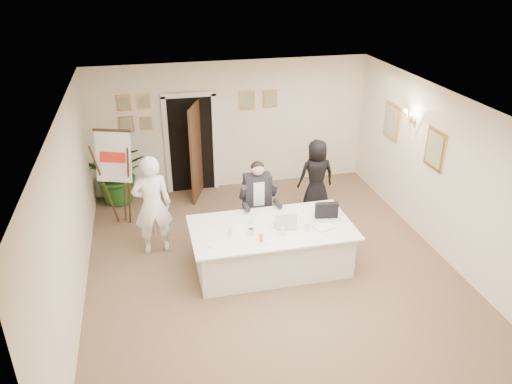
{
  "coord_description": "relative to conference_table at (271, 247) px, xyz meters",
  "views": [
    {
      "loc": [
        -1.84,
        -6.7,
        4.81
      ],
      "look_at": [
        -0.13,
        0.6,
        1.18
      ],
      "focal_mm": 35.0,
      "sensor_mm": 36.0,
      "label": 1
    }
  ],
  "objects": [
    {
      "name": "floor",
      "position": [
        -0.01,
        -0.1,
        -0.39
      ],
      "size": [
        7.0,
        7.0,
        0.0
      ],
      "primitive_type": "plane",
      "color": "brown",
      "rests_on": "ground"
    },
    {
      "name": "ceiling",
      "position": [
        -0.01,
        -0.1,
        2.41
      ],
      "size": [
        6.0,
        7.0,
        0.02
      ],
      "primitive_type": "cube",
      "color": "white",
      "rests_on": "wall_back"
    },
    {
      "name": "wall_back",
      "position": [
        -0.01,
        3.4,
        1.01
      ],
      "size": [
        6.0,
        0.1,
        2.8
      ],
      "primitive_type": "cube",
      "color": "#ECE2C7",
      "rests_on": "floor"
    },
    {
      "name": "wall_front",
      "position": [
        -0.01,
        -3.6,
        1.01
      ],
      "size": [
        6.0,
        0.1,
        2.8
      ],
      "primitive_type": "cube",
      "color": "#ECE2C7",
      "rests_on": "floor"
    },
    {
      "name": "wall_left",
      "position": [
        -3.01,
        -0.1,
        1.01
      ],
      "size": [
        0.1,
        7.0,
        2.8
      ],
      "primitive_type": "cube",
      "color": "#ECE2C7",
      "rests_on": "floor"
    },
    {
      "name": "wall_right",
      "position": [
        2.99,
        -0.1,
        1.01
      ],
      "size": [
        0.1,
        7.0,
        2.8
      ],
      "primitive_type": "cube",
      "color": "#ECE2C7",
      "rests_on": "floor"
    },
    {
      "name": "doorway",
      "position": [
        -0.9,
        3.22,
        0.65
      ],
      "size": [
        1.14,
        0.86,
        2.2
      ],
      "color": "black",
      "rests_on": "floor"
    },
    {
      "name": "pictures_back_wall",
      "position": [
        -0.81,
        3.37,
        1.46
      ],
      "size": [
        3.4,
        0.06,
        0.8
      ],
      "primitive_type": null,
      "color": "#E2A14D",
      "rests_on": "wall_back"
    },
    {
      "name": "pictures_right_wall",
      "position": [
        2.96,
        1.1,
        1.36
      ],
      "size": [
        0.06,
        2.2,
        0.8
      ],
      "primitive_type": null,
      "color": "#E2A14D",
      "rests_on": "wall_right"
    },
    {
      "name": "wall_sconce",
      "position": [
        2.89,
        1.1,
        1.71
      ],
      "size": [
        0.2,
        0.3,
        0.24
      ],
      "primitive_type": null,
      "color": "gold",
      "rests_on": "wall_right"
    },
    {
      "name": "conference_table",
      "position": [
        0.0,
        0.0,
        0.0
      ],
      "size": [
        2.64,
        1.41,
        0.78
      ],
      "color": "white",
      "rests_on": "floor"
    },
    {
      "name": "seated_man",
      "position": [
        0.0,
        0.98,
        0.37
      ],
      "size": [
        0.69,
        0.73,
        1.53
      ],
      "primitive_type": null,
      "rotation": [
        0.0,
        0.0,
        -0.05
      ],
      "color": "black",
      "rests_on": "floor"
    },
    {
      "name": "flip_chart",
      "position": [
        -2.43,
        2.11,
        0.49
      ],
      "size": [
        0.69,
        0.52,
        1.9
      ],
      "color": "#321B10",
      "rests_on": "floor"
    },
    {
      "name": "standing_man",
      "position": [
        -1.86,
        0.96,
        0.51
      ],
      "size": [
        0.69,
        0.48,
        1.81
      ],
      "primitive_type": "imported",
      "rotation": [
        0.0,
        0.0,
        3.22
      ],
      "color": "white",
      "rests_on": "floor"
    },
    {
      "name": "standing_woman",
      "position": [
        1.41,
        1.84,
        0.36
      ],
      "size": [
        0.73,
        0.48,
        1.5
      ],
      "primitive_type": "imported",
      "rotation": [
        0.0,
        0.0,
        3.14
      ],
      "color": "black",
      "rests_on": "floor"
    },
    {
      "name": "potted_palm",
      "position": [
        -2.47,
        3.1,
        0.27
      ],
      "size": [
        1.25,
        1.1,
        1.32
      ],
      "primitive_type": "imported",
      "rotation": [
        0.0,
        0.0,
        -0.06
      ],
      "color": "#1E521B",
      "rests_on": "floor"
    },
    {
      "name": "laptop",
      "position": [
        0.2,
        -0.0,
        0.52
      ],
      "size": [
        0.41,
        0.43,
        0.28
      ],
      "primitive_type": null,
      "rotation": [
        0.0,
        0.0,
        -0.21
      ],
      "color": "#B7BABC",
      "rests_on": "conference_table"
    },
    {
      "name": "laptop_bag",
      "position": [
        0.97,
        0.11,
        0.51
      ],
      "size": [
        0.39,
        0.16,
        0.27
      ],
      "primitive_type": "cube",
      "rotation": [
        0.0,
        0.0,
        -0.14
      ],
      "color": "black",
      "rests_on": "conference_table"
    },
    {
      "name": "paper_stack",
      "position": [
        0.81,
        -0.23,
        0.4
      ],
      "size": [
        0.33,
        0.27,
        0.03
      ],
      "primitive_type": "cube",
      "rotation": [
        0.0,
        0.0,
        0.28
      ],
      "color": "white",
      "rests_on": "conference_table"
    },
    {
      "name": "plate_left",
      "position": [
        -1.0,
        -0.35,
        0.39
      ],
      "size": [
        0.25,
        0.25,
        0.01
      ],
      "primitive_type": "cylinder",
      "rotation": [
        0.0,
        0.0,
        0.26
      ],
      "color": "white",
      "rests_on": "conference_table"
    },
    {
      "name": "plate_mid",
      "position": [
        -0.48,
        -0.39,
        0.39
      ],
      "size": [
        0.22,
        0.22,
        0.01
      ],
      "primitive_type": "cylinder",
      "rotation": [
        0.0,
        0.0,
        0.09
      ],
      "color": "white",
      "rests_on": "conference_table"
    },
    {
      "name": "plate_near",
      "position": [
        -0.16,
        -0.44,
        0.39
      ],
      "size": [
        0.21,
        0.21,
        0.01
      ],
      "primitive_type": "cylinder",
      "rotation": [
        0.0,
        0.0,
        0.03
      ],
      "color": "white",
      "rests_on": "conference_table"
    },
    {
      "name": "glass_a",
      "position": [
        -0.7,
        -0.08,
        0.45
      ],
      "size": [
        0.07,
        0.07,
        0.14
      ],
      "primitive_type": "cylinder",
      "rotation": [
        0.0,
        0.0,
        0.21
      ],
      "color": "silver",
      "rests_on": "conference_table"
    },
    {
      "name": "glass_b",
      "position": [
        0.1,
        -0.3,
        0.45
      ],
      "size": [
        0.07,
        0.07,
        0.14
      ],
      "primitive_type": "cylinder",
      "rotation": [
        0.0,
        0.0,
        0.14
      ],
      "color": "silver",
      "rests_on": "conference_table"
    },
    {
      "name": "glass_c",
      "position": [
        0.53,
        -0.25,
        0.45
      ],
      "size": [
        0.07,
        0.07,
        0.14
      ],
      "primitive_type": "cylinder",
      "rotation": [
        0.0,
        0.0,
        0.1
      ],
      "color": "silver",
      "rests_on": "conference_table"
    },
    {
      "name": "glass_d",
      "position": [
        -0.3,
        0.15,
        0.45
      ],
      "size": [
        0.08,
        0.08,
        0.14
      ],
      "primitive_type": "cylinder",
      "rotation": [
        0.0,
        0.0,
        0.21
      ],
      "color": "silver",
      "rests_on": "conference_table"
    },
    {
      "name": "oj_glass",
      "position": [
        -0.28,
        -0.4,
        0.45
      ],
      "size": [
        0.07,
        0.07,
        0.13
      ],
      "primitive_type": "cylinder",
      "rotation": [
        0.0,
        0.0,
        -0.04
      ],
      "color": "orange",
      "rests_on": "conference_table"
    },
    {
      "name": "steel_jug",
      "position": [
        -0.38,
        -0.17,
        0.44
      ],
      "size": [
        0.09,
        0.09,
        0.11
      ],
      "primitive_type": "cylinder",
      "rotation": [
        0.0,
        0.0,
        -0.04
      ],
      "color": "silver",
      "rests_on": "conference_table"
    }
  ]
}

